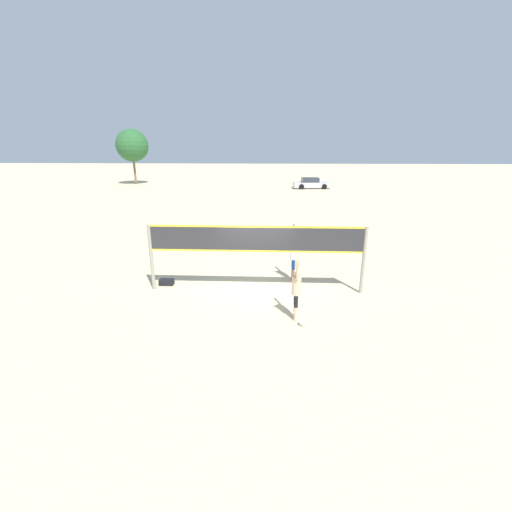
{
  "coord_description": "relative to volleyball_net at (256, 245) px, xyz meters",
  "views": [
    {
      "loc": [
        0.54,
        -11.55,
        5.03
      ],
      "look_at": [
        0.0,
        0.0,
        1.34
      ],
      "focal_mm": 24.0,
      "sensor_mm": 36.0,
      "label": 1
    }
  ],
  "objects": [
    {
      "name": "volleyball",
      "position": [
        1.5,
        -2.5,
        -1.62
      ],
      "size": [
        0.23,
        0.23,
        0.23
      ],
      "color": "white",
      "rests_on": "ground_plane"
    },
    {
      "name": "player_spiker",
      "position": [
        1.3,
        -2.11,
        -0.67
      ],
      "size": [
        0.28,
        0.69,
        2.02
      ],
      "rotation": [
        0.0,
        0.0,
        1.57
      ],
      "color": "beige",
      "rests_on": "ground_plane"
    },
    {
      "name": "ground_plane",
      "position": [
        0.0,
        0.0,
        -1.73
      ],
      "size": [
        200.0,
        200.0,
        0.0
      ],
      "primitive_type": "plane",
      "color": "beige"
    },
    {
      "name": "gear_bag",
      "position": [
        -3.44,
        0.41,
        -1.62
      ],
      "size": [
        0.53,
        0.29,
        0.22
      ],
      "color": "black",
      "rests_on": "ground_plane"
    },
    {
      "name": "volleyball_net",
      "position": [
        0.0,
        0.0,
        0.0
      ],
      "size": [
        7.7,
        0.12,
        2.43
      ],
      "color": "gray",
      "rests_on": "ground_plane"
    },
    {
      "name": "tree_left_cluster",
      "position": [
        -18.72,
        36.75,
        3.48
      ],
      "size": [
        4.33,
        4.33,
        7.39
      ],
      "color": "brown",
      "rests_on": "ground_plane"
    },
    {
      "name": "player_blocker",
      "position": [
        1.4,
        1.09,
        -0.57
      ],
      "size": [
        0.28,
        0.71,
        2.2
      ],
      "rotation": [
        0.0,
        0.0,
        -1.57
      ],
      "color": "#8C664C",
      "rests_on": "ground_plane"
    },
    {
      "name": "parked_car_near",
      "position": [
        5.46,
        32.65,
        -1.12
      ],
      "size": [
        4.75,
        2.15,
        1.37
      ],
      "rotation": [
        0.0,
        0.0,
        0.08
      ],
      "color": "#B7B7BC",
      "rests_on": "ground_plane"
    }
  ]
}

